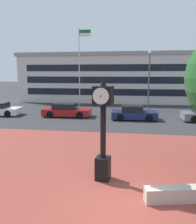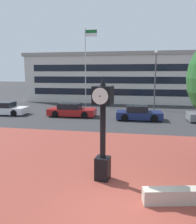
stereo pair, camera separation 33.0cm
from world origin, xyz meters
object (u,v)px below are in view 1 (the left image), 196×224
Objects in this scene: street_clock at (103,127)px; car_street_near at (66,111)px; civic_building at (122,77)px; street_lamp_post at (149,74)px; flagpole_primary at (80,62)px; car_street_far at (134,113)px.

car_street_near is at bearing 119.80° from street_clock.
civic_building is 11.16m from street_lamp_post.
street_clock is 0.42× the size of flagpole_primary.
street_lamp_post is (8.16, 5.39, 3.49)m from car_street_near.
civic_building is at bearing 162.13° from car_street_near.
car_street_near is 9.05m from flagpole_primary.
car_street_near and car_street_far have the same top height.
civic_building reaches higher than car_street_near.
street_clock is at bearing -8.93° from car_street_far.
car_street_near is 6.49m from car_street_far.
car_street_near is (-5.18, 12.61, -1.54)m from street_clock.
street_clock is at bearing -74.85° from flagpole_primary.
civic_building is at bearing -176.64° from car_street_far.
street_lamp_post is (3.49, -10.58, 0.54)m from civic_building.
civic_building reaches higher than street_clock.
car_street_near is 1.12× the size of car_street_far.
car_street_near is at bearing -106.29° from civic_building.
car_street_far is at bearing -50.24° from flagpole_primary.
flagpole_primary reaches higher than car_street_near.
flagpole_primary reaches higher than car_street_far.
car_street_far is at bearing 91.39° from street_clock.
car_street_far is 0.14× the size of civic_building.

